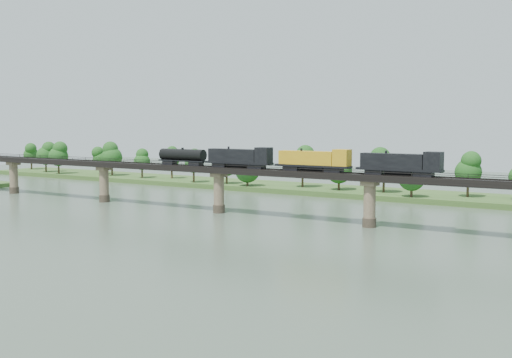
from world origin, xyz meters
The scene contains 6 objects.
ground centered at (0.00, 0.00, 0.00)m, with size 400.00×400.00×0.00m, color #3A4A3C.
far_bank centered at (0.00, 85.00, 0.80)m, with size 300.00×24.00×1.60m, color #315120.
bridge centered at (0.00, 30.00, 5.46)m, with size 236.00×30.00×11.50m.
bridge_superstructure centered at (0.00, 30.00, 11.79)m, with size 220.00×4.90×0.75m.
far_treeline centered at (-8.21, 80.52, 8.83)m, with size 289.06×17.54×13.60m.
freight_train centered at (19.56, 30.00, 13.94)m, with size 74.27×2.89×5.11m.
Camera 1 is at (93.28, -98.16, 22.79)m, focal length 45.00 mm.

